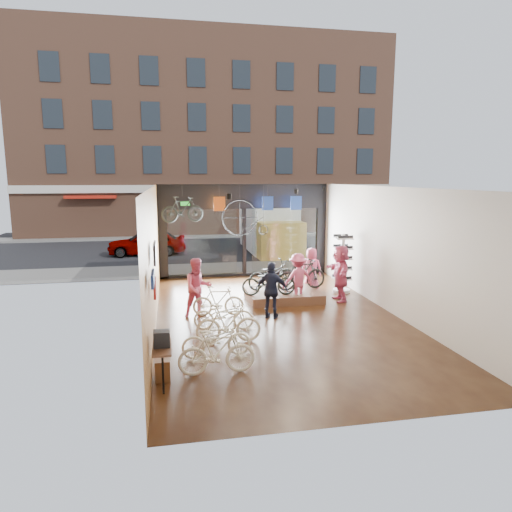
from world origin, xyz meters
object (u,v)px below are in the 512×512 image
object	(u,v)px
customer_4	(311,269)
customer_2	(272,290)
floor_bike_4	(224,315)
box_truck	(272,228)
display_bike_mid	(301,274)
display_platform	(283,295)
street_car	(147,242)
customer_1	(198,288)
hung_bike	(183,209)
floor_bike_5	(218,301)
customer_3	(298,278)
penny_farthing	(247,219)
floor_bike_1	(217,352)
display_bike_right	(271,274)
customer_5	(340,273)
display_bike_left	(269,281)
floor_bike_2	(216,339)
floor_bike_3	(228,323)
sunglasses_rack	(342,263)

from	to	relation	value
customer_4	customer_2	bearing A→B (deg)	59.49
floor_bike_4	box_truck	bearing A→B (deg)	-9.09
customer_4	box_truck	bearing A→B (deg)	-86.96
box_truck	display_bike_mid	world-z (taller)	box_truck
display_platform	display_bike_mid	distance (m)	0.94
street_car	customer_2	size ratio (longest dim) A/B	2.42
box_truck	customer_1	bearing A→B (deg)	-113.78
display_platform	hung_bike	size ratio (longest dim) A/B	1.52
floor_bike_5	display_bike_mid	bearing A→B (deg)	-57.33
customer_3	penny_farthing	size ratio (longest dim) A/B	0.95
floor_bike_1	floor_bike_4	xyz separation A→B (m)	(0.48, 2.78, -0.06)
display_bike_right	customer_5	xyz separation A→B (m)	(2.13, -0.93, 0.15)
hung_bike	display_bike_left	bearing A→B (deg)	-152.93
customer_1	customer_3	xyz separation A→B (m)	(3.31, 0.92, -0.06)
customer_4	penny_farthing	world-z (taller)	penny_farthing
display_bike_mid	customer_2	distance (m)	2.45
floor_bike_4	display_bike_left	bearing A→B (deg)	-28.20
floor_bike_4	hung_bike	xyz separation A→B (m)	(-0.87, 4.97, 2.50)
floor_bike_4	floor_bike_2	bearing A→B (deg)	177.91
floor_bike_4	display_bike_right	size ratio (longest dim) A/B	0.88
customer_1	customer_2	distance (m)	2.17
floor_bike_4	customer_4	world-z (taller)	customer_4
display_platform	display_bike_mid	size ratio (longest dim) A/B	1.35
floor_bike_2	floor_bike_3	size ratio (longest dim) A/B	0.98
floor_bike_3	display_platform	xyz separation A→B (m)	(2.33, 3.65, -0.34)
customer_3	customer_1	bearing A→B (deg)	3.54
floor_bike_2	penny_farthing	bearing A→B (deg)	-17.93
display_platform	customer_1	xyz separation A→B (m)	(-2.93, -1.36, 0.73)
customer_4	display_bike_right	bearing A→B (deg)	25.22
floor_bike_1	hung_bike	xyz separation A→B (m)	(-0.39, 7.76, 2.44)
customer_1	floor_bike_2	bearing A→B (deg)	-99.95
floor_bike_2	sunglasses_rack	distance (m)	7.20
floor_bike_4	customer_3	world-z (taller)	customer_3
display_bike_left	floor_bike_4	bearing A→B (deg)	146.51
display_bike_mid	customer_3	distance (m)	0.57
display_bike_left	customer_3	distance (m)	0.99
display_bike_right	customer_4	bearing A→B (deg)	-90.59
display_bike_mid	box_truck	bearing A→B (deg)	-15.44
customer_1	customer_3	bearing A→B (deg)	1.83
floor_bike_4	customer_5	xyz separation A→B (m)	(4.17, 2.21, 0.51)
street_car	floor_bike_1	distance (m)	15.70
floor_bike_5	customer_5	world-z (taller)	customer_5
display_platform	sunglasses_rack	world-z (taller)	sunglasses_rack
floor_bike_5	display_bike_right	world-z (taller)	display_bike_right
display_bike_right	hung_bike	size ratio (longest dim) A/B	1.17
customer_4	display_bike_left	bearing A→B (deg)	43.52
customer_5	penny_farthing	world-z (taller)	penny_farthing
box_truck	floor_bike_1	xyz separation A→B (m)	(-4.49, -14.56, -0.89)
customer_2	sunglasses_rack	size ratio (longest dim) A/B	0.79
floor_bike_3	customer_2	xyz separation A→B (m)	(1.50, 1.76, 0.34)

